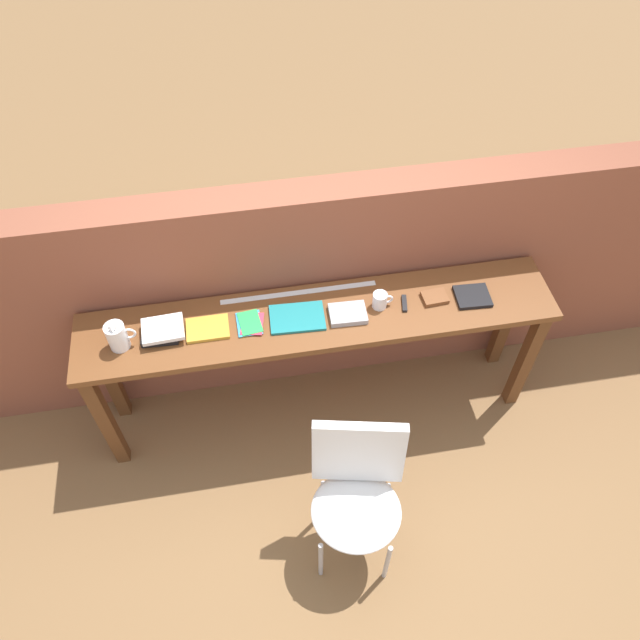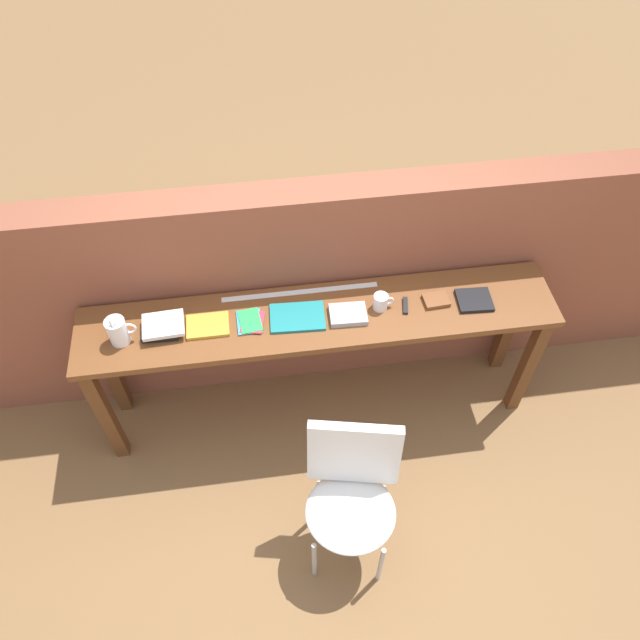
% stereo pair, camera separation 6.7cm
% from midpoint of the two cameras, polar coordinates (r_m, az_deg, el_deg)
% --- Properties ---
extents(ground_plane, '(40.00, 40.00, 0.00)m').
position_cam_midpoint_polar(ground_plane, '(3.79, 1.04, -11.57)').
color(ground_plane, brown).
extents(brick_wall_back, '(6.00, 0.20, 1.43)m').
position_cam_midpoint_polar(brick_wall_back, '(3.57, -0.32, 2.91)').
color(brick_wall_back, brown).
rests_on(brick_wall_back, ground).
extents(sideboard, '(2.50, 0.44, 0.88)m').
position_cam_midpoint_polar(sideboard, '(3.33, 0.46, -1.08)').
color(sideboard, brown).
rests_on(sideboard, ground).
extents(chair_white_moulded, '(0.52, 0.53, 0.89)m').
position_cam_midpoint_polar(chair_white_moulded, '(3.10, 3.55, -15.44)').
color(chair_white_moulded, white).
rests_on(chair_white_moulded, ground).
extents(pitcher_white, '(0.14, 0.10, 0.18)m').
position_cam_midpoint_polar(pitcher_white, '(3.21, -17.42, -0.96)').
color(pitcher_white, white).
rests_on(pitcher_white, sideboard).
extents(book_stack_leftmost, '(0.22, 0.17, 0.06)m').
position_cam_midpoint_polar(book_stack_leftmost, '(3.22, -13.69, -0.63)').
color(book_stack_leftmost, black).
rests_on(book_stack_leftmost, sideboard).
extents(magazine_cycling, '(0.22, 0.16, 0.02)m').
position_cam_midpoint_polar(magazine_cycling, '(3.21, -9.63, -0.51)').
color(magazine_cycling, gold).
rests_on(magazine_cycling, sideboard).
extents(pamphlet_pile_colourful, '(0.15, 0.18, 0.01)m').
position_cam_midpoint_polar(pamphlet_pile_colourful, '(3.20, -5.82, -0.14)').
color(pamphlet_pile_colourful, purple).
rests_on(pamphlet_pile_colourful, sideboard).
extents(book_open_centre, '(0.29, 0.20, 0.02)m').
position_cam_midpoint_polar(book_open_centre, '(3.20, -1.48, 0.26)').
color(book_open_centre, '#19757A').
rests_on(book_open_centre, sideboard).
extents(book_grey_hardcover, '(0.20, 0.15, 0.03)m').
position_cam_midpoint_polar(book_grey_hardcover, '(3.21, 3.18, 0.50)').
color(book_grey_hardcover, '#9E9EA3').
rests_on(book_grey_hardcover, sideboard).
extents(mug, '(0.11, 0.08, 0.09)m').
position_cam_midpoint_polar(mug, '(3.24, 6.20, 1.66)').
color(mug, white).
rests_on(mug, sideboard).
extents(multitool_folded, '(0.04, 0.11, 0.02)m').
position_cam_midpoint_polar(multitool_folded, '(3.29, 8.39, 1.31)').
color(multitool_folded, black).
rests_on(multitool_folded, sideboard).
extents(leather_journal_brown, '(0.14, 0.11, 0.02)m').
position_cam_midpoint_polar(leather_journal_brown, '(3.33, 11.13, 1.77)').
color(leather_journal_brown, brown).
rests_on(leather_journal_brown, sideboard).
extents(book_repair_rightmost, '(0.19, 0.17, 0.02)m').
position_cam_midpoint_polar(book_repair_rightmost, '(3.38, 14.48, 1.76)').
color(book_repair_rightmost, black).
rests_on(book_repair_rightmost, sideboard).
extents(ruler_metal_back_edge, '(0.84, 0.03, 0.00)m').
position_cam_midpoint_polar(ruler_metal_back_edge, '(3.33, -1.26, 2.56)').
color(ruler_metal_back_edge, silver).
rests_on(ruler_metal_back_edge, sideboard).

